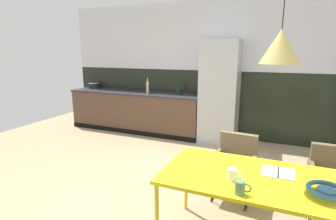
{
  "coord_description": "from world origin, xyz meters",
  "views": [
    {
      "loc": [
        1.28,
        -2.66,
        1.78
      ],
      "look_at": [
        -0.13,
        0.67,
        0.97
      ],
      "focal_mm": 28.01,
      "sensor_mm": 36.0,
      "label": 1
    }
  ],
  "objects": [
    {
      "name": "pendant_lamp_over_table_near",
      "position": [
        1.27,
        -0.43,
        1.82
      ],
      "size": [
        0.3,
        0.3,
        1.05
      ],
      "color": "black"
    },
    {
      "name": "open_book",
      "position": [
        1.35,
        -0.33,
        0.74
      ],
      "size": [
        0.27,
        0.23,
        0.02
      ],
      "color": "white",
      "rests_on": "dining_table"
    },
    {
      "name": "fruit_bowl",
      "position": [
        1.68,
        -0.59,
        0.78
      ],
      "size": [
        0.28,
        0.28,
        0.06
      ],
      "color": "#33607F",
      "rests_on": "dining_table"
    },
    {
      "name": "armchair_far_side",
      "position": [
        1.91,
        0.39,
        0.51
      ],
      "size": [
        0.49,
        0.47,
        0.79
      ],
      "rotation": [
        0.0,
        0.0,
        3.15
      ],
      "color": "brown",
      "rests_on": "ground"
    },
    {
      "name": "bottle_vinegar_dark",
      "position": [
        -0.64,
        2.45,
        1.0
      ],
      "size": [
        0.07,
        0.07,
        0.27
      ],
      "color": "#0F3319",
      "rests_on": "kitchen_counter"
    },
    {
      "name": "refrigerator_column",
      "position": [
        0.24,
        2.39,
        1.0
      ],
      "size": [
        0.71,
        0.6,
        1.99
      ],
      "primitive_type": "cube",
      "color": "#ADAFB2",
      "rests_on": "ground"
    },
    {
      "name": "bottle_spice_small",
      "position": [
        -1.29,
        2.3,
        1.03
      ],
      "size": [
        0.06,
        0.06,
        0.34
      ],
      "color": "tan",
      "rests_on": "kitchen_counter"
    },
    {
      "name": "back_wall_panel_upper",
      "position": [
        0.0,
        2.75,
        2.09
      ],
      "size": [
        6.71,
        0.12,
        1.39
      ],
      "primitive_type": "cube",
      "color": "silver",
      "rests_on": "back_wall_splashback_dark"
    },
    {
      "name": "ground_plane",
      "position": [
        0.0,
        0.0,
        0.0
      ],
      "size": [
        8.73,
        8.73,
        0.0
      ],
      "primitive_type": "plane",
      "color": "tan"
    },
    {
      "name": "armchair_head_of_table",
      "position": [
        0.88,
        0.43,
        0.49
      ],
      "size": [
        0.52,
        0.51,
        0.79
      ],
      "rotation": [
        0.0,
        0.0,
        3.05
      ],
      "color": "brown",
      "rests_on": "ground"
    },
    {
      "name": "cooking_pot",
      "position": [
        -2.89,
        2.52,
        0.96
      ],
      "size": [
        0.25,
        0.25,
        0.16
      ],
      "color": "black",
      "rests_on": "kitchen_counter"
    },
    {
      "name": "dining_table",
      "position": [
        1.27,
        -0.47,
        0.69
      ],
      "size": [
        1.8,
        0.86,
        0.74
      ],
      "color": "yellow",
      "rests_on": "ground"
    },
    {
      "name": "back_wall_splashback_dark",
      "position": [
        0.0,
        2.75,
        0.7
      ],
      "size": [
        6.71,
        0.12,
        1.39
      ],
      "primitive_type": "cube",
      "color": "black",
      "rests_on": "ground"
    },
    {
      "name": "kitchen_counter",
      "position": [
        -1.67,
        2.39,
        0.45
      ],
      "size": [
        3.1,
        0.63,
        0.89
      ],
      "color": "brown",
      "rests_on": "ground"
    },
    {
      "name": "mug_short_terracotta",
      "position": [
        1.0,
        -0.62,
        0.79
      ],
      "size": [
        0.13,
        0.08,
        0.1
      ],
      "color": "white",
      "rests_on": "dining_table"
    },
    {
      "name": "mug_dark_espresso",
      "position": [
        1.09,
        -0.82,
        0.79
      ],
      "size": [
        0.12,
        0.08,
        0.1
      ],
      "color": "#5B8456",
      "rests_on": "dining_table"
    }
  ]
}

